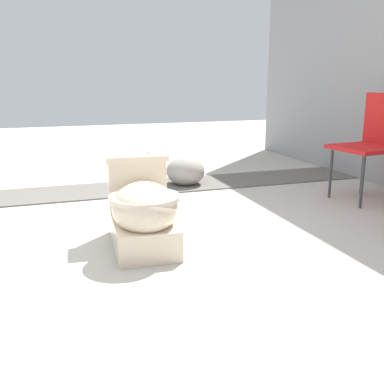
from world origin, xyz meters
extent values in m
plane|color=#B7B2A8|center=(0.00, 0.00, 0.00)|extent=(14.00, 14.00, 0.00)
cube|color=#605B56|center=(-1.35, 0.50, 0.01)|extent=(0.56, 8.00, 0.01)
cube|color=beige|center=(0.04, 0.30, 0.09)|extent=(0.62, 0.38, 0.17)
ellipsoid|color=beige|center=(0.14, 0.29, 0.26)|extent=(0.46, 0.39, 0.28)
cylinder|color=beige|center=(0.14, 0.29, 0.32)|extent=(0.41, 0.41, 0.03)
cube|color=beige|center=(-0.17, 0.31, 0.32)|extent=(0.20, 0.35, 0.30)
cube|color=beige|center=(-0.17, 0.31, 0.49)|extent=(0.23, 0.38, 0.04)
cylinder|color=silver|center=(-0.16, 0.39, 0.51)|extent=(0.02, 0.02, 0.01)
cube|color=red|center=(-0.39, 2.17, 0.42)|extent=(0.48, 0.48, 0.03)
cylinder|color=#38383D|center=(-0.21, 2.02, 0.20)|extent=(0.02, 0.02, 0.40)
cylinder|color=#38383D|center=(-0.55, 1.98, 0.20)|extent=(0.02, 0.02, 0.40)
cylinder|color=#38383D|center=(-0.58, 2.32, 0.20)|extent=(0.02, 0.02, 0.40)
ellipsoid|color=gray|center=(-1.34, 1.00, 0.13)|extent=(0.48, 0.48, 0.26)
camera|label=1|loc=(2.46, -0.21, 0.95)|focal=42.00mm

